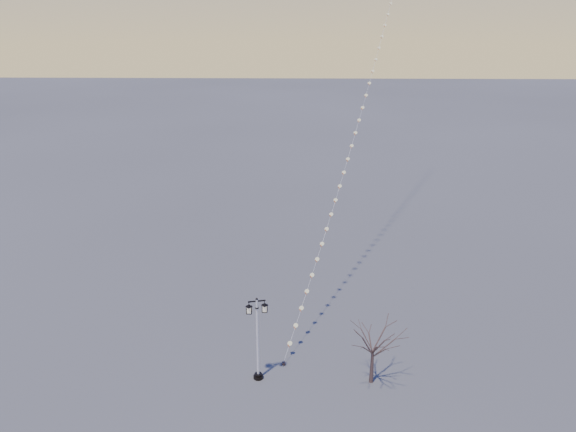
{
  "coord_description": "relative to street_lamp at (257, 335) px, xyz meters",
  "views": [
    {
      "loc": [
        1.22,
        -26.82,
        19.65
      ],
      "look_at": [
        0.4,
        6.29,
        7.59
      ],
      "focal_mm": 35.41,
      "sensor_mm": 36.0,
      "label": 1
    }
  ],
  "objects": [
    {
      "name": "kite_train",
      "position": [
        7.34,
        18.97,
        11.5
      ],
      "size": [
        12.48,
        35.92,
        28.87
      ],
      "rotation": [
        0.0,
        0.0,
        -0.09
      ],
      "color": "#352520",
      "rests_on": "ground"
    },
    {
      "name": "ground",
      "position": [
        1.13,
        -0.21,
        -2.83
      ],
      "size": [
        300.0,
        300.0,
        0.0
      ],
      "primitive_type": "plane",
      "color": "#4D4D4D",
      "rests_on": "ground"
    },
    {
      "name": "street_lamp",
      "position": [
        0.0,
        0.0,
        0.0
      ],
      "size": [
        1.28,
        0.63,
        5.11
      ],
      "rotation": [
        0.0,
        0.0,
        0.22
      ],
      "color": "black",
      "rests_on": "ground"
    },
    {
      "name": "bare_tree",
      "position": [
        6.35,
        -0.19,
        -0.17
      ],
      "size": [
        2.3,
        2.3,
        3.82
      ],
      "rotation": [
        0.0,
        0.0,
        -0.36
      ],
      "color": "#45322C",
      "rests_on": "ground"
    }
  ]
}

